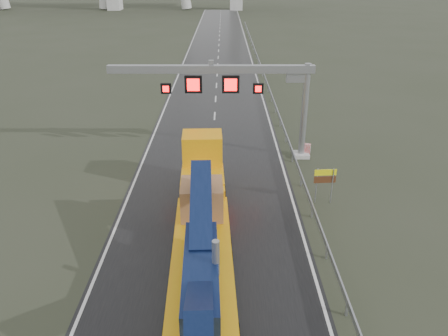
{
  "coord_description": "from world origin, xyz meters",
  "views": [
    {
      "loc": [
        0.89,
        -13.18,
        13.55
      ],
      "look_at": [
        0.91,
        9.0,
        3.2
      ],
      "focal_mm": 35.0,
      "sensor_mm": 36.0,
      "label": 1
    }
  ],
  "objects_px": {
    "heavy_haul_truck": "(202,217)",
    "striped_barrier": "(307,150)",
    "sign_gantry": "(240,85)",
    "exit_sign_pair": "(325,179)"
  },
  "relations": [
    {
      "from": "heavy_haul_truck",
      "to": "striped_barrier",
      "type": "xyz_separation_m",
      "value": [
        7.57,
        12.08,
        -1.27
      ]
    },
    {
      "from": "sign_gantry",
      "to": "exit_sign_pair",
      "type": "relative_size",
      "value": 6.41
    },
    {
      "from": "exit_sign_pair",
      "to": "heavy_haul_truck",
      "type": "bearing_deg",
      "value": -151.57
    },
    {
      "from": "heavy_haul_truck",
      "to": "striped_barrier",
      "type": "distance_m",
      "value": 14.31
    },
    {
      "from": "sign_gantry",
      "to": "heavy_haul_truck",
      "type": "height_order",
      "value": "sign_gantry"
    },
    {
      "from": "heavy_haul_truck",
      "to": "striped_barrier",
      "type": "bearing_deg",
      "value": 55.73
    },
    {
      "from": "sign_gantry",
      "to": "exit_sign_pair",
      "type": "bearing_deg",
      "value": -55.42
    },
    {
      "from": "striped_barrier",
      "to": "sign_gantry",
      "type": "bearing_deg",
      "value": -163.63
    },
    {
      "from": "heavy_haul_truck",
      "to": "striped_barrier",
      "type": "height_order",
      "value": "heavy_haul_truck"
    },
    {
      "from": "sign_gantry",
      "to": "exit_sign_pair",
      "type": "xyz_separation_m",
      "value": [
        5.0,
        -7.25,
        -3.99
      ]
    }
  ]
}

